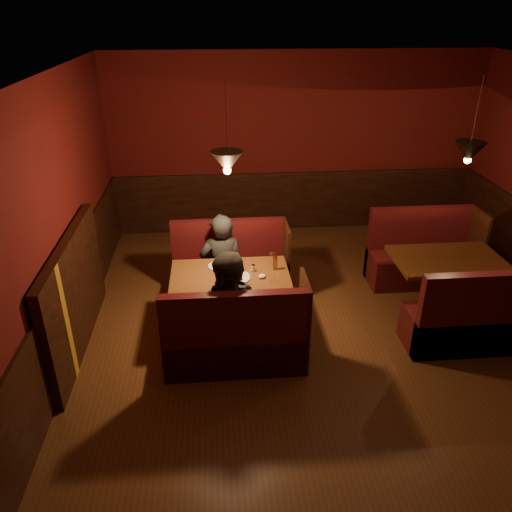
{
  "coord_description": "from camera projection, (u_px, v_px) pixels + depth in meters",
  "views": [
    {
      "loc": [
        -1.34,
        -4.44,
        3.51
      ],
      "look_at": [
        -0.91,
        0.58,
        0.95
      ],
      "focal_mm": 35.0,
      "sensor_mm": 36.0,
      "label": 1
    }
  ],
  "objects": [
    {
      "name": "main_bench_near",
      "position": [
        237.0,
        343.0,
        5.22
      ],
      "size": [
        1.5,
        0.53,
        1.02
      ],
      "color": "#421211",
      "rests_on": "ground"
    },
    {
      "name": "main_bench_far",
      "position": [
        231.0,
        273.0,
        6.59
      ],
      "size": [
        1.5,
        0.53,
        1.02
      ],
      "color": "#421211",
      "rests_on": "ground"
    },
    {
      "name": "diner_b",
      "position": [
        233.0,
        297.0,
        5.1
      ],
      "size": [
        0.9,
        0.75,
        1.65
      ],
      "primitive_type": "imported",
      "rotation": [
        0.0,
        0.0,
        -0.17
      ],
      "color": "#2A251D",
      "rests_on": "ground"
    },
    {
      "name": "second_table",
      "position": [
        446.0,
        272.0,
        6.14
      ],
      "size": [
        1.32,
        0.84,
        0.74
      ],
      "color": "#4F2912",
      "rests_on": "ground"
    },
    {
      "name": "second_bench_far",
      "position": [
        421.0,
        259.0,
        6.94
      ],
      "size": [
        1.46,
        0.54,
        1.04
      ],
      "color": "#421211",
      "rests_on": "ground"
    },
    {
      "name": "room",
      "position": [
        321.0,
        268.0,
        5.18
      ],
      "size": [
        6.02,
        7.02,
        2.92
      ],
      "color": "brown",
      "rests_on": "ground"
    },
    {
      "name": "second_bench_near",
      "position": [
        475.0,
        323.0,
        5.54
      ],
      "size": [
        1.46,
        0.54,
        1.04
      ],
      "color": "#421211",
      "rests_on": "ground"
    },
    {
      "name": "main_table",
      "position": [
        232.0,
        287.0,
        5.8
      ],
      "size": [
        1.36,
        0.83,
        0.95
      ],
      "color": "#4F2912",
      "rests_on": "ground"
    },
    {
      "name": "diner_a",
      "position": [
        221.0,
        246.0,
        6.27
      ],
      "size": [
        0.61,
        0.44,
        1.55
      ],
      "primitive_type": "imported",
      "rotation": [
        0.0,
        0.0,
        3.27
      ],
      "color": "#252525",
      "rests_on": "ground"
    }
  ]
}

